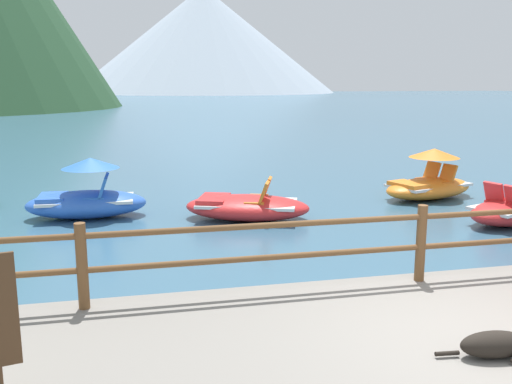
% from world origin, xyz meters
% --- Properties ---
extents(ground_plane, '(200.00, 200.00, 0.00)m').
position_xyz_m(ground_plane, '(0.00, 40.00, 0.00)').
color(ground_plane, '#38607A').
extents(dock_railing, '(23.92, 0.12, 0.95)m').
position_xyz_m(dock_railing, '(0.00, 1.55, 0.98)').
color(dock_railing, brown).
rests_on(dock_railing, promenade_dock).
extents(dog_resting, '(1.08, 0.41, 0.26)m').
position_xyz_m(dog_resting, '(-0.25, -0.40, 0.52)').
color(dog_resting, black).
rests_on(dog_resting, promenade_dock).
extents(pedal_boat_0, '(2.87, 2.13, 0.84)m').
position_xyz_m(pedal_boat_0, '(-1.12, 6.66, 0.27)').
color(pedal_boat_0, red).
rests_on(pedal_boat_0, ground).
extents(pedal_boat_1, '(2.48, 1.30, 1.26)m').
position_xyz_m(pedal_boat_1, '(-4.35, 7.55, 0.41)').
color(pedal_boat_1, blue).
rests_on(pedal_boat_1, ground).
extents(pedal_boat_3, '(2.80, 1.99, 1.21)m').
position_xyz_m(pedal_boat_3, '(3.65, 7.77, 0.39)').
color(pedal_boat_3, orange).
rests_on(pedal_boat_3, ground).
extents(distant_peak, '(62.55, 62.55, 24.66)m').
position_xyz_m(distant_peak, '(14.86, 134.25, 12.33)').
color(distant_peak, '#9EADBC').
rests_on(distant_peak, ground).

